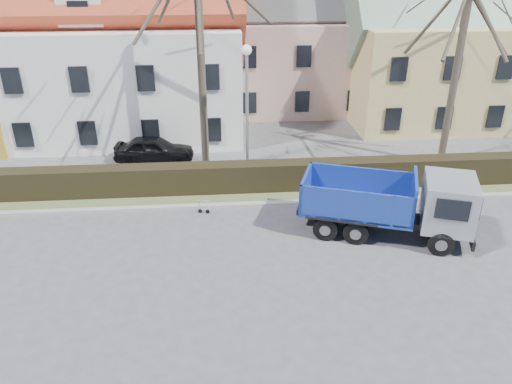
{
  "coord_description": "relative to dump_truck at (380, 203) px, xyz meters",
  "views": [
    {
      "loc": [
        -1.4,
        -14.37,
        9.89
      ],
      "look_at": [
        -0.0,
        2.61,
        1.6
      ],
      "focal_mm": 35.0,
      "sensor_mm": 36.0,
      "label": 1
    }
  ],
  "objects": [
    {
      "name": "ground",
      "position": [
        -4.63,
        -1.89,
        -1.31
      ],
      "size": [
        120.0,
        120.0,
        0.0
      ],
      "primitive_type": "plane",
      "color": "#505053"
    },
    {
      "name": "curb_far",
      "position": [
        -4.63,
        2.71,
        -1.25
      ],
      "size": [
        80.0,
        0.3,
        0.12
      ],
      "primitive_type": "cube",
      "color": "#9B9A95",
      "rests_on": "ground"
    },
    {
      "name": "grass_strip",
      "position": [
        -4.63,
        4.31,
        -1.26
      ],
      "size": [
        80.0,
        3.0,
        0.1
      ],
      "primitive_type": "cube",
      "color": "#515F35",
      "rests_on": "ground"
    },
    {
      "name": "hedge",
      "position": [
        -4.63,
        4.11,
        -0.66
      ],
      "size": [
        60.0,
        0.9,
        1.3
      ],
      "primitive_type": "cube",
      "color": "black",
      "rests_on": "ground"
    },
    {
      "name": "building_white",
      "position": [
        -17.63,
        14.11,
        3.44
      ],
      "size": [
        26.8,
        10.8,
        9.5
      ],
      "primitive_type": null,
      "color": "white",
      "rests_on": "ground"
    },
    {
      "name": "building_pink",
      "position": [
        -0.63,
        18.11,
        2.69
      ],
      "size": [
        10.8,
        8.8,
        8.0
      ],
      "primitive_type": null,
      "color": "tan",
      "rests_on": "ground"
    },
    {
      "name": "building_yellow",
      "position": [
        11.37,
        15.11,
        2.94
      ],
      "size": [
        18.8,
        10.8,
        8.5
      ],
      "primitive_type": null,
      "color": "tan",
      "rests_on": "ground"
    },
    {
      "name": "tree_1",
      "position": [
        -6.63,
        6.61,
        5.01
      ],
      "size": [
        9.2,
        9.2,
        12.65
      ],
      "primitive_type": null,
      "color": "#40372C",
      "rests_on": "ground"
    },
    {
      "name": "tree_2",
      "position": [
        5.37,
        6.61,
        4.19
      ],
      "size": [
        8.0,
        8.0,
        11.0
      ],
      "primitive_type": null,
      "color": "#40372C",
      "rests_on": "ground"
    },
    {
      "name": "dump_truck",
      "position": [
        0.0,
        0.0,
        0.0
      ],
      "size": [
        6.99,
        4.48,
        2.62
      ],
      "primitive_type": null,
      "rotation": [
        0.0,
        0.0,
        -0.34
      ],
      "color": "navy",
      "rests_on": "ground"
    },
    {
      "name": "streetlight",
      "position": [
        -4.67,
        5.11,
        1.89
      ],
      "size": [
        0.5,
        0.5,
        6.41
      ],
      "primitive_type": null,
      "color": "#959A9F",
      "rests_on": "ground"
    },
    {
      "name": "cart_frame",
      "position": [
        -6.9,
        2.22,
        -0.97
      ],
      "size": [
        0.82,
        0.58,
        0.68
      ],
      "primitive_type": null,
      "rotation": [
        0.0,
        0.0,
        -0.23
      ],
      "color": "silver",
      "rests_on": "ground"
    },
    {
      "name": "parked_car_a",
      "position": [
        -9.27,
        7.98,
        -0.63
      ],
      "size": [
        4.14,
        2.0,
        1.36
      ],
      "primitive_type": "imported",
      "rotation": [
        0.0,
        0.0,
        1.47
      ],
      "color": "black",
      "rests_on": "ground"
    }
  ]
}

